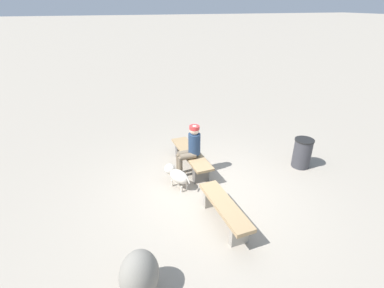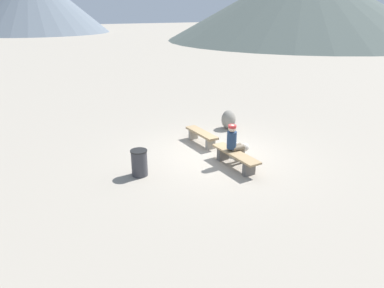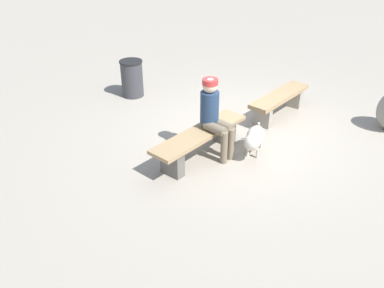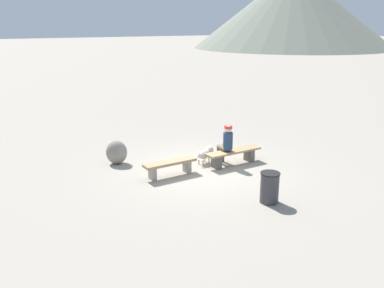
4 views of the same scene
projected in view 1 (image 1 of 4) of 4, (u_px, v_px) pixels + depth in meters
ground at (206, 193)px, 6.38m from camera, size 210.00×210.00×0.06m
bench_left at (225, 209)px, 5.33m from camera, size 1.58×0.45×0.44m
bench_right at (191, 157)px, 7.15m from camera, size 1.86×0.52×0.45m
seated_person at (191, 147)px, 6.75m from camera, size 0.31×0.58×1.26m
dog at (177, 175)px, 6.44m from camera, size 0.74×0.50×0.48m
trash_bin at (302, 153)px, 7.20m from camera, size 0.47×0.47×0.76m
boulder at (139, 275)px, 3.99m from camera, size 0.83×0.79×0.73m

